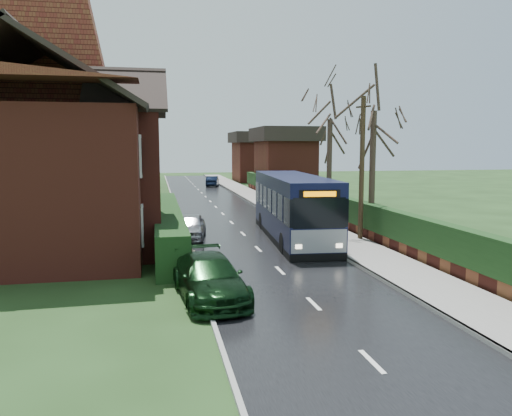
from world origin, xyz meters
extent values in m
plane|color=#2B4F22|center=(0.00, 0.00, 0.00)|extent=(140.00, 140.00, 0.00)
cube|color=black|center=(0.00, 10.00, 0.01)|extent=(6.00, 100.00, 0.02)
cube|color=slate|center=(4.25, 10.00, 0.07)|extent=(2.50, 100.00, 0.14)
cube|color=gray|center=(3.05, 10.00, 0.07)|extent=(0.12, 100.00, 0.14)
cube|color=gray|center=(-3.05, 10.00, 0.05)|extent=(0.12, 100.00, 0.10)
cube|color=black|center=(-3.90, 5.00, 0.80)|extent=(1.20, 16.00, 1.60)
cube|color=maroon|center=(5.80, 10.00, 0.30)|extent=(0.30, 50.00, 0.60)
cube|color=black|center=(5.80, 10.00, 1.20)|extent=(0.60, 50.00, 1.20)
cube|color=maroon|center=(-9.00, 5.00, 3.00)|extent=(8.00, 14.00, 6.00)
cube|color=maroon|center=(-5.50, 2.00, 3.00)|extent=(2.50, 4.00, 6.00)
cube|color=brown|center=(-8.00, 9.00, 9.20)|extent=(0.90, 1.40, 2.20)
cube|color=silver|center=(-4.95, 0.00, 1.60)|extent=(0.08, 1.20, 1.60)
cube|color=black|center=(-4.92, 0.00, 1.60)|extent=(0.03, 0.95, 1.35)
cube|color=silver|center=(-4.95, 0.00, 4.20)|extent=(0.08, 1.20, 1.60)
cube|color=black|center=(-4.92, 0.00, 4.20)|extent=(0.03, 0.95, 1.35)
cube|color=silver|center=(-4.95, 4.00, 1.60)|extent=(0.08, 1.20, 1.60)
cube|color=black|center=(-4.92, 4.00, 1.60)|extent=(0.03, 0.95, 1.35)
cube|color=silver|center=(-4.95, 4.00, 4.20)|extent=(0.08, 1.20, 1.60)
cube|color=black|center=(-4.92, 4.00, 4.20)|extent=(0.03, 0.95, 1.35)
cube|color=silver|center=(-4.95, 8.00, 1.60)|extent=(0.08, 1.20, 1.60)
cube|color=black|center=(-4.92, 8.00, 1.60)|extent=(0.03, 0.95, 1.35)
cube|color=silver|center=(-4.95, 8.00, 4.20)|extent=(0.08, 1.20, 1.60)
cube|color=black|center=(-4.92, 8.00, 4.20)|extent=(0.03, 0.95, 1.35)
cube|color=silver|center=(-4.95, 10.50, 1.60)|extent=(0.08, 1.20, 1.60)
cube|color=black|center=(-4.92, 10.50, 1.60)|extent=(0.03, 0.95, 1.35)
cube|color=silver|center=(-4.95, 10.50, 4.20)|extent=(0.08, 1.20, 1.60)
cube|color=black|center=(-4.92, 10.50, 4.20)|extent=(0.03, 0.95, 1.35)
cube|color=black|center=(2.20, 4.21, 0.86)|extent=(3.06, 10.48, 1.07)
cube|color=black|center=(2.20, 4.21, 1.96)|extent=(3.08, 10.48, 1.13)
cube|color=black|center=(2.20, 4.21, 2.84)|extent=(3.06, 10.48, 0.62)
cube|color=black|center=(2.20, 4.21, 0.16)|extent=(3.06, 10.48, 0.33)
cube|color=gray|center=(1.85, -0.90, 0.85)|extent=(2.26, 0.28, 0.94)
cube|color=black|center=(1.84, -0.93, 1.97)|extent=(2.11, 0.23, 1.22)
cube|color=black|center=(1.84, -0.93, 2.73)|extent=(1.65, 0.19, 0.33)
cube|color=#FF8C00|center=(1.84, -0.97, 2.73)|extent=(1.29, 0.13, 0.21)
cube|color=black|center=(1.85, -0.91, 0.21)|extent=(2.31, 0.30, 0.28)
cube|color=#FFF2CC|center=(1.02, -0.90, 0.66)|extent=(0.27, 0.07, 0.17)
cube|color=#FFF2CC|center=(2.66, -1.02, 0.66)|extent=(0.27, 0.07, 0.17)
cylinder|color=black|center=(0.91, 0.98, 0.45)|extent=(0.32, 0.92, 0.90)
cylinder|color=black|center=(3.03, 0.83, 0.45)|extent=(0.32, 0.92, 0.90)
cylinder|color=black|center=(1.37, 7.58, 0.45)|extent=(0.32, 0.92, 0.90)
cylinder|color=black|center=(3.49, 7.43, 0.45)|extent=(0.32, 0.92, 0.90)
imported|color=#ABABB0|center=(-2.80, 5.24, 0.62)|extent=(1.98, 3.82, 1.24)
imported|color=black|center=(-2.90, -4.86, 0.65)|extent=(2.22, 4.60, 1.29)
imported|color=black|center=(2.00, 38.09, 0.60)|extent=(1.94, 3.82, 1.20)
cylinder|color=slate|center=(3.20, 0.44, 1.29)|extent=(0.07, 0.07, 2.59)
cube|color=silver|center=(3.20, 0.44, 2.40)|extent=(0.16, 0.39, 0.30)
cube|color=silver|center=(3.20, 0.44, 2.03)|extent=(0.14, 0.35, 0.26)
cylinder|color=#322416|center=(5.26, 2.98, 3.46)|extent=(0.24, 0.24, 6.93)
cube|color=#322416|center=(5.26, 2.98, 6.43)|extent=(0.42, 0.85, 0.08)
cylinder|color=#372920|center=(6.00, 3.43, 3.14)|extent=(0.30, 0.30, 6.29)
cylinder|color=#372720|center=(6.67, 11.51, 3.16)|extent=(0.34, 0.34, 6.31)
cylinder|color=#392D21|center=(-11.80, 14.79, 3.14)|extent=(0.29, 0.29, 6.29)
camera|label=1|loc=(-4.40, -19.42, 4.55)|focal=35.00mm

